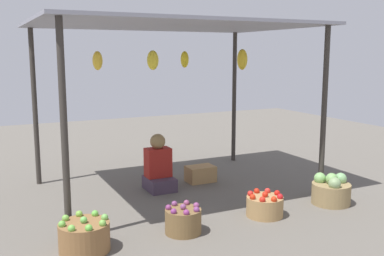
{
  "coord_description": "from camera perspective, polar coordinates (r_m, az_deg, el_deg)",
  "views": [
    {
      "loc": [
        -2.41,
        -5.51,
        1.86
      ],
      "look_at": [
        0.0,
        -0.59,
        0.95
      ],
      "focal_mm": 42.02,
      "sensor_mm": 36.0,
      "label": 1
    }
  ],
  "objects": [
    {
      "name": "basket_red_tomatoes",
      "position": [
        5.34,
        9.22,
        -9.69
      ],
      "size": [
        0.43,
        0.43,
        0.29
      ],
      "color": "#A47F4E",
      "rests_on": "ground"
    },
    {
      "name": "basket_green_apples",
      "position": [
        4.51,
        -13.5,
        -13.2
      ],
      "size": [
        0.48,
        0.48,
        0.34
      ],
      "color": "olive",
      "rests_on": "ground"
    },
    {
      "name": "ground_plane",
      "position": [
        6.3,
        -2.36,
        -7.76
      ],
      "size": [
        14.0,
        14.0,
        0.0
      ],
      "primitive_type": "plane",
      "color": "#615C53"
    },
    {
      "name": "basket_purple_onions",
      "position": [
        4.8,
        -1.12,
        -11.64
      ],
      "size": [
        0.38,
        0.38,
        0.32
      ],
      "color": "brown",
      "rests_on": "ground"
    },
    {
      "name": "vendor_person",
      "position": [
        6.22,
        -4.26,
        -5.15
      ],
      "size": [
        0.36,
        0.44,
        0.78
      ],
      "color": "#443446",
      "rests_on": "ground"
    },
    {
      "name": "wooden_crate_near_vendor",
      "position": [
        6.62,
        1.08,
        -5.84
      ],
      "size": [
        0.41,
        0.28,
        0.23
      ],
      "primitive_type": "cube",
      "color": "#A67F4D",
      "rests_on": "ground"
    },
    {
      "name": "basket_cabbages",
      "position": [
        5.93,
        17.24,
        -7.65
      ],
      "size": [
        0.48,
        0.48,
        0.39
      ],
      "color": "#91794E",
      "rests_on": "ground"
    },
    {
      "name": "market_stall_structure",
      "position": [
        6.02,
        -2.44,
        11.67
      ],
      "size": [
        3.58,
        2.51,
        2.25
      ],
      "color": "#38332D",
      "rests_on": "ground"
    }
  ]
}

